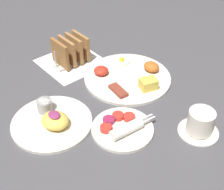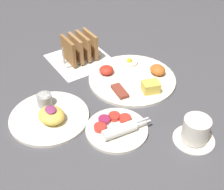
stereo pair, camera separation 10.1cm
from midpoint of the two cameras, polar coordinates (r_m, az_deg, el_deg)
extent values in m
plane|color=#47474C|center=(1.04, -1.76, -0.93)|extent=(3.00, 3.00, 0.00)
cube|color=white|center=(1.23, -3.46, 6.42)|extent=(0.22, 0.22, 0.00)
cylinder|color=silver|center=(1.12, 6.25, 2.85)|extent=(0.31, 0.31, 0.01)
cube|color=#E5C64C|center=(1.06, 9.83, 1.37)|extent=(0.06, 0.07, 0.04)
ellipsoid|color=#C66023|center=(1.15, 10.85, 4.45)|extent=(0.06, 0.05, 0.03)
cylinder|color=#F4EACC|center=(1.20, 5.60, 5.92)|extent=(0.06, 0.06, 0.01)
sphere|color=yellow|center=(1.19, 5.62, 6.16)|extent=(0.02, 0.02, 0.02)
ellipsoid|color=red|center=(1.13, 1.52, 4.48)|extent=(0.05, 0.05, 0.03)
cube|color=brown|center=(1.05, 4.19, 0.60)|extent=(0.08, 0.04, 0.01)
cylinder|color=silver|center=(0.92, 3.84, -6.57)|extent=(0.19, 0.19, 0.01)
cylinder|color=red|center=(0.94, 5.47, -4.46)|extent=(0.04, 0.04, 0.01)
cylinder|color=red|center=(0.95, 3.47, -4.07)|extent=(0.04, 0.04, 0.01)
cylinder|color=#99234C|center=(0.94, 1.65, -4.72)|extent=(0.04, 0.04, 0.01)
cylinder|color=red|center=(0.91, 0.95, -6.10)|extent=(0.04, 0.04, 0.01)
cylinder|color=white|center=(0.90, 4.63, -6.57)|extent=(0.04, 0.11, 0.03)
cube|color=silver|center=(0.93, 8.49, -4.78)|extent=(0.01, 0.05, 0.00)
cube|color=silver|center=(0.92, 8.90, -5.24)|extent=(0.01, 0.05, 0.00)
cylinder|color=silver|center=(0.97, -8.50, -4.17)|extent=(0.25, 0.25, 0.01)
ellipsoid|color=#EAC651|center=(0.94, -8.04, -3.83)|extent=(0.10, 0.10, 0.04)
ellipsoid|color=#8C3366|center=(0.93, -8.16, -2.79)|extent=(0.04, 0.03, 0.01)
cylinder|color=#99999E|center=(1.00, -9.43, -1.03)|extent=(0.05, 0.05, 0.04)
cylinder|color=white|center=(0.99, -9.52, -0.32)|extent=(0.04, 0.04, 0.01)
cube|color=#B7B7BC|center=(1.23, -3.47, 6.60)|extent=(0.06, 0.15, 0.01)
cube|color=olive|center=(1.18, -5.58, 7.98)|extent=(0.10, 0.01, 0.10)
cube|color=#9E7042|center=(1.20, -4.23, 8.42)|extent=(0.10, 0.01, 0.10)
cube|color=#9B6D3F|center=(1.21, -2.91, 8.86)|extent=(0.10, 0.01, 0.10)
cube|color=#9B6D3F|center=(1.23, -1.61, 9.28)|extent=(0.10, 0.01, 0.10)
cylinder|color=#B7B7BC|center=(1.18, -6.47, 7.06)|extent=(0.01, 0.01, 0.07)
cylinder|color=#B7B7BC|center=(1.24, -0.73, 8.98)|extent=(0.01, 0.01, 0.07)
cylinder|color=silver|center=(0.94, 17.73, -7.79)|extent=(0.12, 0.12, 0.01)
cylinder|color=silver|center=(0.92, 18.20, -6.12)|extent=(0.08, 0.08, 0.07)
cylinder|color=#381E0F|center=(0.90, 18.57, -4.76)|extent=(0.06, 0.06, 0.01)
camera|label=1|loc=(0.05, -87.14, 2.32)|focal=50.00mm
camera|label=2|loc=(0.05, 92.86, -2.32)|focal=50.00mm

